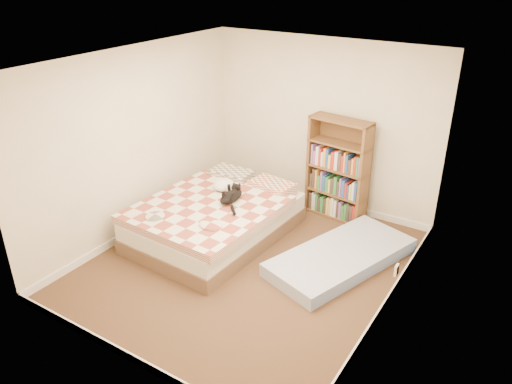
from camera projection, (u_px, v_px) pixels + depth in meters
The scene contains 6 objects.
room at pixel (247, 176), 5.73m from camera, with size 3.51×4.01×2.51m.
bed at pixel (217, 217), 6.77m from camera, with size 1.71×2.29×0.59m.
bookshelf at pixel (338, 181), 7.18m from camera, with size 0.92×0.40×1.48m.
floor_mattress at pixel (341, 257), 6.21m from camera, with size 0.87×1.93×0.17m, color #748CC2.
black_cat at pixel (233, 196), 6.61m from camera, with size 0.32×0.73×0.16m.
white_dog at pixel (224, 185), 6.90m from camera, with size 0.36×0.38×0.15m.
Camera 1 is at (2.89, -4.38, 3.51)m, focal length 35.00 mm.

